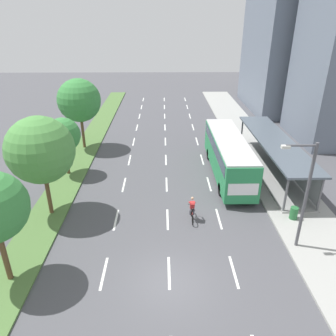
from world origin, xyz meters
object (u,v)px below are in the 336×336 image
(trash_bin, at_px, (294,213))
(streetlight, at_px, (304,190))
(median_tree_third, at_px, (63,135))
(bus, at_px, (228,153))
(cyclist, at_px, (192,210))
(median_tree_second, at_px, (40,150))
(bus_shelter, at_px, (276,152))
(median_tree_fourth, at_px, (79,100))

(trash_bin, bearing_deg, streetlight, -110.44)
(median_tree_third, bearing_deg, streetlight, -32.24)
(median_tree_third, relative_size, streetlight, 0.76)
(median_tree_third, bearing_deg, trash_bin, -23.24)
(bus, xyz_separation_m, cyclist, (-3.61, -6.79, -1.28))
(median_tree_second, relative_size, streetlight, 1.05)
(bus_shelter, relative_size, trash_bin, 16.65)
(bus_shelter, height_order, median_tree_second, median_tree_second)
(median_tree_second, xyz_separation_m, median_tree_fourth, (-0.41, 12.40, 0.24))
(median_tree_third, bearing_deg, bus_shelter, 0.55)
(bus, relative_size, median_tree_fourth, 1.61)
(median_tree_second, xyz_separation_m, trash_bin, (16.52, -1.09, -4.21))
(bus_shelter, xyz_separation_m, median_tree_third, (-18.06, -0.17, 1.75))
(cyclist, distance_m, streetlight, 7.19)
(streetlight, bearing_deg, cyclist, 152.93)
(cyclist, height_order, trash_bin, cyclist)
(bus, height_order, median_tree_third, median_tree_third)
(median_tree_second, bearing_deg, median_tree_third, 94.19)
(bus_shelter, distance_m, trash_bin, 7.65)
(bus, relative_size, median_tree_third, 2.28)
(bus, height_order, median_tree_fourth, median_tree_fourth)
(cyclist, distance_m, median_tree_fourth, 17.25)
(bus_shelter, height_order, streetlight, streetlight)
(bus, height_order, trash_bin, bus)
(cyclist, bearing_deg, median_tree_fourth, 127.28)
(trash_bin, bearing_deg, bus_shelter, 81.76)
(cyclist, xyz_separation_m, median_tree_second, (-9.72, 0.91, 4.00))
(median_tree_third, bearing_deg, median_tree_second, -85.81)
(trash_bin, bearing_deg, median_tree_second, 176.22)
(median_tree_third, relative_size, median_tree_fourth, 0.70)
(bus, height_order, streetlight, streetlight)
(bus, distance_m, cyclist, 7.80)
(median_tree_second, relative_size, trash_bin, 8.06)
(streetlight, xyz_separation_m, trash_bin, (1.03, 2.77, -3.31))
(bus, bearing_deg, cyclist, -117.96)
(bus, height_order, median_tree_second, median_tree_second)
(streetlight, bearing_deg, median_tree_second, 166.02)
(bus, xyz_separation_m, median_tree_fourth, (-13.74, 6.51, 2.95))
(median_tree_third, xyz_separation_m, trash_bin, (16.98, -7.29, -3.04))
(median_tree_third, xyz_separation_m, streetlight, (15.95, -10.06, 0.28))
(cyclist, xyz_separation_m, streetlight, (5.78, -2.95, 3.10))
(bus, bearing_deg, median_tree_fourth, 154.63)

